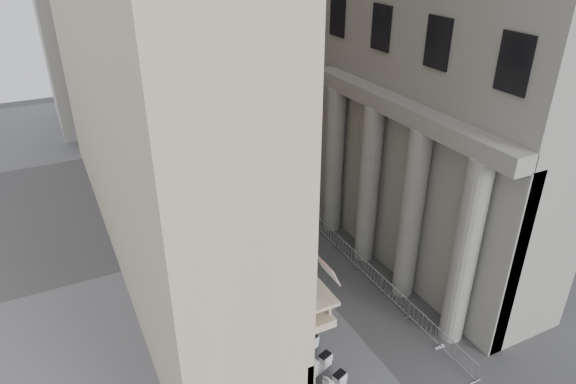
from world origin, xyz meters
The scene contains 25 objects.
iron_fence centered at (-4.30, 18.00, 0.00)m, with size 0.30×28.00×1.40m, color black, non-canonical shape.
blue_awning centered at (4.15, 26.00, 0.00)m, with size 1.60×3.00×3.00m, color navy, non-canonical shape.
scooter_2 centered at (-3.03, 6.76, 0.00)m, with size 0.56×1.40×1.50m, color silver, non-canonical shape.
scooter_3 centered at (-3.03, 8.06, 0.00)m, with size 0.56×1.40×1.50m, color silver, non-canonical shape.
scooter_4 centered at (-3.03, 9.36, 0.00)m, with size 0.56×1.40×1.50m, color silver, non-canonical shape.
scooter_5 centered at (-3.03, 10.65, 0.00)m, with size 0.56×1.40×1.50m, color silver, non-canonical shape.
scooter_6 centered at (-3.03, 11.95, 0.00)m, with size 0.56×1.40×1.50m, color silver, non-canonical shape.
scooter_7 centered at (-3.03, 13.24, 0.00)m, with size 0.56×1.40×1.50m, color silver, non-canonical shape.
scooter_8 centered at (-3.03, 14.54, 0.00)m, with size 0.56×1.40×1.50m, color silver, non-canonical shape.
scooter_9 centered at (-3.03, 15.84, 0.00)m, with size 0.56×1.40×1.50m, color silver, non-canonical shape.
scooter_10 centered at (-3.03, 17.13, 0.00)m, with size 0.56×1.40×1.50m, color silver, non-canonical shape.
scooter_11 centered at (-3.03, 18.43, 0.00)m, with size 0.56×1.40×1.50m, color silver, non-canonical shape.
scooter_12 centered at (-3.03, 19.73, 0.00)m, with size 0.56×1.40×1.50m, color silver, non-canonical shape.
barrier_0 centered at (3.18, 4.29, 0.00)m, with size 0.60×2.40×1.10m, color #B0B3B8, non-canonical shape.
barrier_1 centered at (3.18, 6.79, 0.00)m, with size 0.60×2.40×1.10m, color #B0B3B8, non-canonical shape.
barrier_2 centered at (3.18, 9.29, 0.00)m, with size 0.60×2.40×1.10m, color #B0B3B8, non-canonical shape.
barrier_3 centered at (3.18, 11.79, 0.00)m, with size 0.60×2.40×1.10m, color #B0B3B8, non-canonical shape.
barrier_4 centered at (3.18, 14.29, 0.00)m, with size 0.60×2.40×1.10m, color #B0B3B8, non-canonical shape.
barrier_5 centered at (3.18, 16.79, 0.00)m, with size 0.60×2.40×1.10m, color #B0B3B8, non-canonical shape.
security_tent centered at (-3.60, 21.96, 3.08)m, with size 4.53×4.53×3.68m.
street_lamp centered at (-3.94, 20.06, 4.38)m, with size 2.42×0.48×7.41m.
info_kiosk centered at (-3.00, 13.97, 0.88)m, with size 0.48×0.85×1.74m.
pedestrian_a centered at (1.79, 24.34, 0.89)m, with size 0.65×0.43×1.78m, color #0D1135.
pedestrian_b centered at (3.00, 34.30, 0.92)m, with size 0.89×0.69×1.83m, color black.
pedestrian_c centered at (-2.00, 31.06, 0.97)m, with size 0.95×0.62×1.94m, color black.
Camera 1 is at (-12.24, -8.33, 18.89)m, focal length 32.00 mm.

